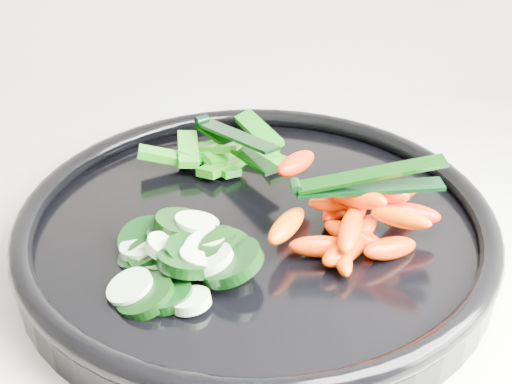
{
  "coord_description": "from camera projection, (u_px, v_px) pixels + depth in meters",
  "views": [
    {
      "loc": [
        0.23,
        1.23,
        1.27
      ],
      "look_at": [
        0.18,
        1.68,
        0.99
      ],
      "focal_mm": 50.0,
      "sensor_mm": 36.0,
      "label": 1
    }
  ],
  "objects": [
    {
      "name": "veggie_tray",
      "position": [
        256.0,
        229.0,
        0.56
      ],
      "size": [
        0.42,
        0.42,
        0.04
      ],
      "color": "black",
      "rests_on": "counter"
    },
    {
      "name": "cucumber_pile",
      "position": [
        177.0,
        253.0,
        0.51
      ],
      "size": [
        0.13,
        0.13,
        0.04
      ],
      "color": "black",
      "rests_on": "veggie_tray"
    },
    {
      "name": "carrot_pile",
      "position": [
        356.0,
        217.0,
        0.53
      ],
      "size": [
        0.13,
        0.13,
        0.06
      ],
      "color": "#F02C00",
      "rests_on": "veggie_tray"
    },
    {
      "name": "pepper_pile",
      "position": [
        222.0,
        153.0,
        0.64
      ],
      "size": [
        0.13,
        0.11,
        0.04
      ],
      "color": "#156309",
      "rests_on": "veggie_tray"
    },
    {
      "name": "tong_carrot",
      "position": [
        366.0,
        181.0,
        0.52
      ],
      "size": [
        0.11,
        0.04,
        0.02
      ],
      "color": "black",
      "rests_on": "carrot_pile"
    },
    {
      "name": "tong_pepper",
      "position": [
        233.0,
        140.0,
        0.63
      ],
      "size": [
        0.09,
        0.09,
        0.02
      ],
      "color": "black",
      "rests_on": "pepper_pile"
    }
  ]
}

